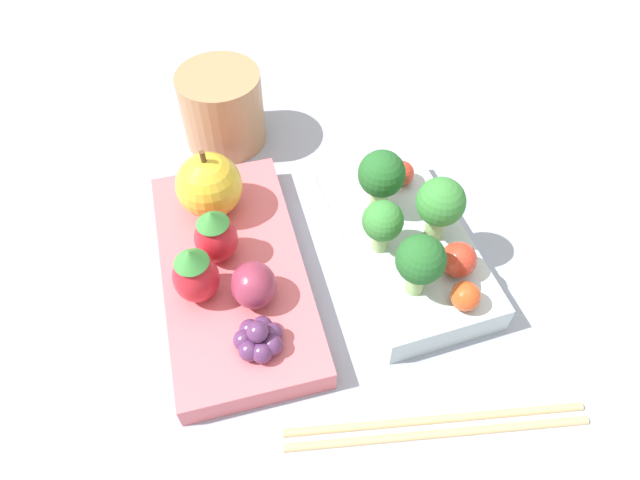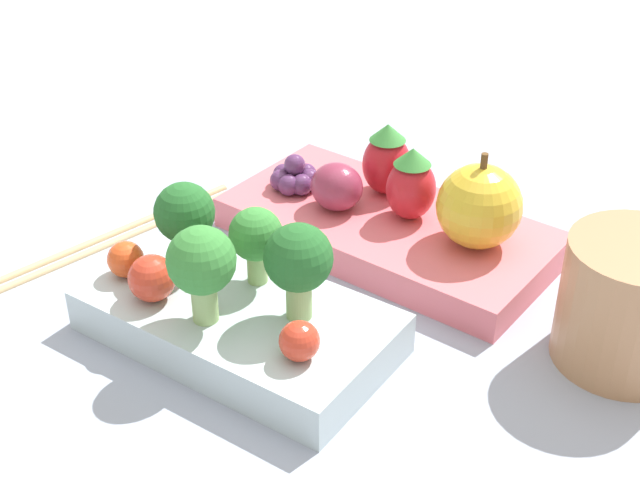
# 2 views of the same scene
# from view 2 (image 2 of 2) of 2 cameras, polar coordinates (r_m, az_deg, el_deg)

# --- Properties ---
(ground_plane) EXTENTS (4.00, 4.00, 0.00)m
(ground_plane) POSITION_cam_2_polar(r_m,az_deg,el_deg) (0.57, 0.30, -3.44)
(ground_plane) COLOR #939EB2
(bento_box_savoury) EXTENTS (0.18, 0.10, 0.03)m
(bento_box_savoury) POSITION_cam_2_polar(r_m,az_deg,el_deg) (0.52, -5.25, -5.23)
(bento_box_savoury) COLOR silver
(bento_box_savoury) RESTS_ON ground_plane
(bento_box_fruit) EXTENTS (0.22, 0.11, 0.02)m
(bento_box_fruit) POSITION_cam_2_polar(r_m,az_deg,el_deg) (0.61, 4.47, 0.62)
(bento_box_fruit) COLOR #DB6670
(bento_box_fruit) RESTS_ON ground_plane
(broccoli_floret_0) EXTENTS (0.04, 0.04, 0.06)m
(broccoli_floret_0) POSITION_cam_2_polar(r_m,az_deg,el_deg) (0.53, -8.66, 1.56)
(broccoli_floret_0) COLOR #93B770
(broccoli_floret_0) RESTS_ON bento_box_savoury
(broccoli_floret_1) EXTENTS (0.04, 0.04, 0.06)m
(broccoli_floret_1) POSITION_cam_2_polar(r_m,az_deg,el_deg) (0.48, -7.59, -1.52)
(broccoli_floret_1) COLOR #93B770
(broccoli_floret_1) RESTS_ON bento_box_savoury
(broccoli_floret_2) EXTENTS (0.04, 0.04, 0.06)m
(broccoli_floret_2) POSITION_cam_2_polar(r_m,az_deg,el_deg) (0.48, -1.39, -1.35)
(broccoli_floret_2) COLOR #93B770
(broccoli_floret_2) RESTS_ON bento_box_savoury
(broccoli_floret_3) EXTENTS (0.03, 0.03, 0.05)m
(broccoli_floret_3) POSITION_cam_2_polar(r_m,az_deg,el_deg) (0.52, -4.12, 0.20)
(broccoli_floret_3) COLOR #93B770
(broccoli_floret_3) RESTS_ON bento_box_savoury
(cherry_tomato_0) EXTENTS (0.02, 0.02, 0.02)m
(cherry_tomato_0) POSITION_cam_2_polar(r_m,az_deg,el_deg) (0.47, -1.33, -6.47)
(cherry_tomato_0) COLOR red
(cherry_tomato_0) RESTS_ON bento_box_savoury
(cherry_tomato_1) EXTENTS (0.02, 0.02, 0.02)m
(cherry_tomato_1) POSITION_cam_2_polar(r_m,az_deg,el_deg) (0.54, -12.33, -1.21)
(cherry_tomato_1) COLOR #DB4C1E
(cherry_tomato_1) RESTS_ON bento_box_savoury
(cherry_tomato_2) EXTENTS (0.03, 0.03, 0.03)m
(cherry_tomato_2) POSITION_cam_2_polar(r_m,az_deg,el_deg) (0.52, -10.71, -2.41)
(cherry_tomato_2) COLOR red
(cherry_tomato_2) RESTS_ON bento_box_savoury
(apple) EXTENTS (0.05, 0.05, 0.06)m
(apple) POSITION_cam_2_polar(r_m,az_deg,el_deg) (0.57, 10.16, 2.14)
(apple) COLOR gold
(apple) RESTS_ON bento_box_fruit
(strawberry_0) EXTENTS (0.03, 0.03, 0.05)m
(strawberry_0) POSITION_cam_2_polar(r_m,az_deg,el_deg) (0.62, 4.29, 5.14)
(strawberry_0) COLOR red
(strawberry_0) RESTS_ON bento_box_fruit
(strawberry_1) EXTENTS (0.03, 0.03, 0.05)m
(strawberry_1) POSITION_cam_2_polar(r_m,az_deg,el_deg) (0.59, 5.85, 3.55)
(strawberry_1) COLOR red
(strawberry_1) RESTS_ON bento_box_fruit
(plum) EXTENTS (0.04, 0.03, 0.03)m
(plum) POSITION_cam_2_polar(r_m,az_deg,el_deg) (0.60, 1.08, 3.43)
(plum) COLOR #892D47
(plum) RESTS_ON bento_box_fruit
(grape_cluster) EXTENTS (0.04, 0.04, 0.03)m
(grape_cluster) POSITION_cam_2_polar(r_m,az_deg,el_deg) (0.63, -1.62, 4.07)
(grape_cluster) COLOR #562D5B
(grape_cluster) RESTS_ON bento_box_fruit
(drinking_cup) EXTENTS (0.08, 0.08, 0.08)m
(drinking_cup) POSITION_cam_2_polar(r_m,az_deg,el_deg) (0.52, 19.25, -3.86)
(drinking_cup) COLOR tan
(drinking_cup) RESTS_ON ground_plane
(chopsticks_pair) EXTENTS (0.05, 0.21, 0.01)m
(chopsticks_pair) POSITION_cam_2_polar(r_m,az_deg,el_deg) (0.63, -13.34, 0.22)
(chopsticks_pair) COLOR tan
(chopsticks_pair) RESTS_ON ground_plane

